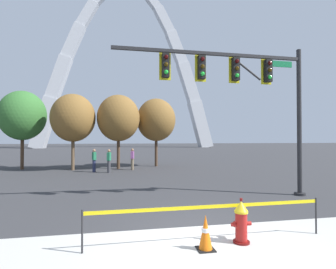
# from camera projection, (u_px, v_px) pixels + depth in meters

# --- Properties ---
(ground_plane) EXTENTS (240.00, 240.00, 0.00)m
(ground_plane) POSITION_uv_depth(u_px,v_px,m) (196.00, 231.00, 6.49)
(ground_plane) COLOR #333335
(fire_hydrant) EXTENTS (0.46, 0.48, 0.99)m
(fire_hydrant) POSITION_uv_depth(u_px,v_px,m) (241.00, 222.00, 5.75)
(fire_hydrant) COLOR #5E0F0D
(fire_hydrant) RESTS_ON ground
(caution_tape_barrier) EXTENTS (5.47, 0.11, 0.88)m
(caution_tape_barrier) POSITION_uv_depth(u_px,v_px,m) (210.00, 215.00, 5.75)
(caution_tape_barrier) COLOR #232326
(caution_tape_barrier) RESTS_ON ground
(traffic_cone_by_hydrant) EXTENTS (0.36, 0.36, 0.73)m
(traffic_cone_by_hydrant) POSITION_uv_depth(u_px,v_px,m) (206.00, 233.00, 5.38)
(traffic_cone_by_hydrant) COLOR black
(traffic_cone_by_hydrant) RESTS_ON ground
(traffic_signal_gantry) EXTENTS (7.82, 0.44, 6.00)m
(traffic_signal_gantry) POSITION_uv_depth(u_px,v_px,m) (246.00, 86.00, 10.25)
(traffic_signal_gantry) COLOR #232326
(traffic_signal_gantry) RESTS_ON ground
(monument_arch) EXTENTS (46.29, 3.25, 44.45)m
(monument_arch) POSITION_uv_depth(u_px,v_px,m) (127.00, 74.00, 67.45)
(monument_arch) COLOR silver
(monument_arch) RESTS_ON ground
(tree_far_left) EXTENTS (3.39, 3.39, 5.94)m
(tree_far_left) POSITION_uv_depth(u_px,v_px,m) (23.00, 116.00, 19.61)
(tree_far_left) COLOR #473323
(tree_far_left) RESTS_ON ground
(tree_left_mid) EXTENTS (3.22, 3.22, 5.63)m
(tree_left_mid) POSITION_uv_depth(u_px,v_px,m) (73.00, 118.00, 19.14)
(tree_left_mid) COLOR brown
(tree_left_mid) RESTS_ON ground
(tree_center_left) EXTENTS (3.26, 3.26, 5.71)m
(tree_center_left) POSITION_uv_depth(u_px,v_px,m) (118.00, 118.00, 20.01)
(tree_center_left) COLOR #473323
(tree_center_left) RESTS_ON ground
(tree_center_right) EXTENTS (3.26, 3.26, 5.70)m
(tree_center_right) POSITION_uv_depth(u_px,v_px,m) (156.00, 120.00, 21.84)
(tree_center_right) COLOR #473323
(tree_center_right) RESTS_ON ground
(pedestrian_walking_left) EXTENTS (0.32, 0.39, 1.59)m
(pedestrian_walking_left) POSITION_uv_depth(u_px,v_px,m) (94.00, 160.00, 17.99)
(pedestrian_walking_left) COLOR #232847
(pedestrian_walking_left) RESTS_ON ground
(pedestrian_standing_center) EXTENTS (0.27, 0.38, 1.59)m
(pedestrian_standing_center) POSITION_uv_depth(u_px,v_px,m) (132.00, 159.00, 19.22)
(pedestrian_standing_center) COLOR brown
(pedestrian_standing_center) RESTS_ON ground
(pedestrian_walking_right) EXTENTS (0.29, 0.38, 1.59)m
(pedestrian_walking_right) POSITION_uv_depth(u_px,v_px,m) (109.00, 161.00, 17.66)
(pedestrian_walking_right) COLOR #38383D
(pedestrian_walking_right) RESTS_ON ground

